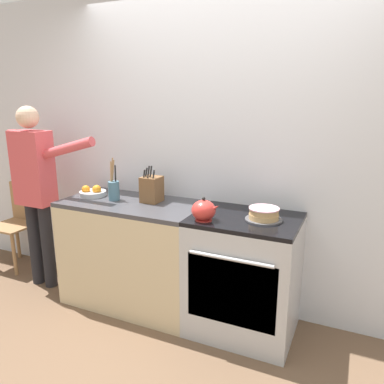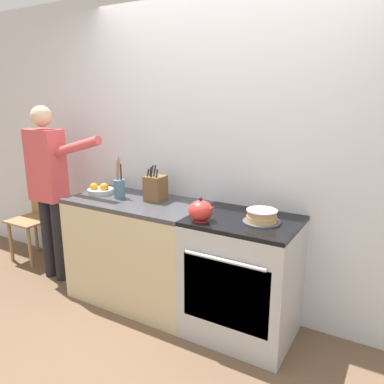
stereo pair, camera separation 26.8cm
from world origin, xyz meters
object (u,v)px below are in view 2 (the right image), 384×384
object	(u,v)px
stove_range	(242,277)
layer_cake	(262,217)
tea_kettle	(201,211)
dining_chair	(37,214)
knife_block	(155,188)
person_baker	(48,179)
utensil_crock	(119,188)
fruit_bowl	(100,190)

from	to	relation	value
stove_range	layer_cake	world-z (taller)	layer_cake
tea_kettle	dining_chair	world-z (taller)	tea_kettle
layer_cake	knife_block	world-z (taller)	knife_block
person_baker	dining_chair	bearing A→B (deg)	165.72
layer_cake	knife_block	xyz separation A→B (m)	(-0.95, 0.08, 0.06)
utensil_crock	knife_block	bearing A→B (deg)	15.89
dining_chair	stove_range	bearing A→B (deg)	9.60
utensil_crock	dining_chair	bearing A→B (deg)	172.55
layer_cake	fruit_bowl	world-z (taller)	fruit_bowl
fruit_bowl	person_baker	size ratio (longest dim) A/B	0.14
knife_block	fruit_bowl	bearing A→B (deg)	-173.60
stove_range	knife_block	xyz separation A→B (m)	(-0.82, 0.08, 0.56)
tea_kettle	person_baker	distance (m)	1.67
stove_range	tea_kettle	xyz separation A→B (m)	(-0.25, -0.18, 0.52)
layer_cake	dining_chair	distance (m)	2.67
fruit_bowl	person_baker	distance (m)	0.56
stove_range	layer_cake	distance (m)	0.51
dining_chair	knife_block	bearing A→B (deg)	10.37
layer_cake	utensil_crock	world-z (taller)	utensil_crock
layer_cake	dining_chair	world-z (taller)	layer_cake
fruit_bowl	tea_kettle	bearing A→B (deg)	-9.94
stove_range	dining_chair	size ratio (longest dim) A/B	1.05
stove_range	layer_cake	xyz separation A→B (m)	(0.13, -0.01, 0.49)
tea_kettle	dining_chair	size ratio (longest dim) A/B	0.24
layer_cake	knife_block	size ratio (longest dim) A/B	0.85
layer_cake	tea_kettle	bearing A→B (deg)	-155.14
stove_range	dining_chair	xyz separation A→B (m)	(-2.49, 0.17, 0.04)
knife_block	utensil_crock	world-z (taller)	utensil_crock
tea_kettle	fruit_bowl	world-z (taller)	tea_kettle
utensil_crock	fruit_bowl	size ratio (longest dim) A/B	1.54
stove_range	person_baker	world-z (taller)	person_baker
stove_range	tea_kettle	world-z (taller)	tea_kettle
knife_block	dining_chair	bearing A→B (deg)	176.95
knife_block	person_baker	xyz separation A→B (m)	(-1.10, -0.17, -0.01)
tea_kettle	fruit_bowl	bearing A→B (deg)	170.06
layer_cake	person_baker	distance (m)	2.05
stove_range	dining_chair	world-z (taller)	stove_range
tea_kettle	fruit_bowl	size ratio (longest dim) A/B	0.91
fruit_bowl	stove_range	bearing A→B (deg)	-0.62
stove_range	person_baker	bearing A→B (deg)	-177.10
knife_block	person_baker	bearing A→B (deg)	-170.98
knife_block	fruit_bowl	distance (m)	0.57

